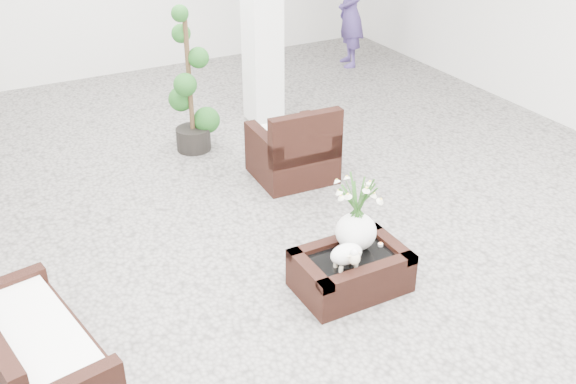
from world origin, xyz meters
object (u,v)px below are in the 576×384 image
armchair (292,141)px  topiary (189,82)px  coffee_table (351,272)px  loveseat (34,341)px

armchair → topiary: size_ratio=0.51×
coffee_table → armchair: bearing=74.9°
armchair → topiary: 1.42m
coffee_table → topiary: topiary is taller
loveseat → armchair: bearing=-68.1°
armchair → coffee_table: bearing=77.9°
coffee_table → topiary: size_ratio=0.53×
loveseat → topiary: topiary is taller
armchair → topiary: topiary is taller
armchair → topiary: (-0.69, 1.16, 0.42)m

